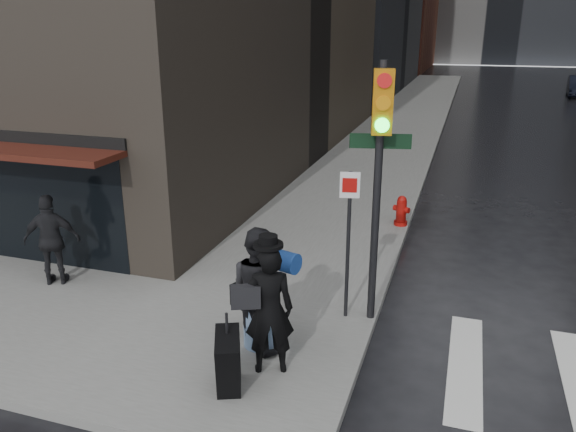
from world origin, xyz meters
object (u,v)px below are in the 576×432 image
Objects in this scene: man_greycoat at (52,240)px; man_overcoat at (261,318)px; man_jeans at (259,288)px; fire_hydrant at (401,212)px; traffic_light at (377,162)px.

man_overcoat is at bearing 138.36° from man_greycoat.
man_jeans is 1.10× the size of man_greycoat.
man_jeans is 6.48m from fire_hydrant.
man_jeans is at bearing -90.25° from man_overcoat.
man_overcoat is 7.13m from fire_hydrant.
man_overcoat is 3.00m from traffic_light.
fire_hydrant is (1.10, 7.02, -0.56)m from man_overcoat.
traffic_light is 5.63× the size of fire_hydrant.
man_greycoat reaches higher than fire_hydrant.
man_greycoat is at bearing 171.77° from traffic_light.
man_jeans is (-0.30, 0.73, 0.09)m from man_overcoat.
man_overcoat is at bearing -132.68° from traffic_light.
man_jeans is 2.58× the size of fire_hydrant.
fire_hydrant is (1.40, 6.29, -0.64)m from man_jeans.
fire_hydrant is at bearing -76.10° from man_jeans.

